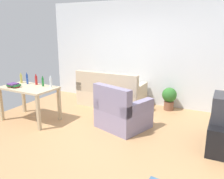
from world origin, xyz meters
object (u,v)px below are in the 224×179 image
object	(u,v)px
desk	(29,92)
armchair	(122,113)
bottle_blue	(27,79)
tv_stand	(222,133)
potted_plant	(169,97)
bottle_red	(36,80)
bottle_squat	(21,79)
couch	(111,94)
bottle_green	(43,82)
book_stack	(14,85)
bottle_clear	(51,82)

from	to	relation	value
desk	armchair	bearing A→B (deg)	16.56
bottle_blue	desk	bearing A→B (deg)	-40.83
tv_stand	desk	bearing A→B (deg)	98.22
potted_plant	bottle_red	bearing A→B (deg)	-145.08
potted_plant	bottle_squat	bearing A→B (deg)	-149.04
couch	bottle_blue	distance (m)	2.11
tv_stand	bottle_blue	bearing A→B (deg)	94.99
desk	bottle_blue	distance (m)	0.38
couch	potted_plant	distance (m)	1.50
tv_stand	bottle_red	distance (m)	3.90
bottle_blue	bottle_red	world-z (taller)	bottle_blue
bottle_green	book_stack	size ratio (longest dim) A/B	0.90
bottle_clear	book_stack	size ratio (longest dim) A/B	0.98
armchair	bottle_blue	distance (m)	2.30
tv_stand	bottle_green	distance (m)	3.68
tv_stand	desk	size ratio (longest dim) A/B	0.90
bottle_squat	bottle_blue	bearing A→B (deg)	-4.69
couch	tv_stand	distance (m)	2.96
desk	book_stack	bearing A→B (deg)	-145.16
couch	bottle_squat	distance (m)	2.24
bottle_blue	bottle_red	bearing A→B (deg)	7.36
couch	bottle_blue	xyz separation A→B (m)	(-1.35, -1.52, 0.57)
bottle_clear	couch	bearing A→B (deg)	66.51
bottle_squat	bottle_red	bearing A→B (deg)	1.80
couch	desk	xyz separation A→B (m)	(-1.12, -1.72, 0.34)
bottle_clear	bottle_green	bearing A→B (deg)	-179.38
potted_plant	desk	bearing A→B (deg)	-141.88
armchair	bottle_red	xyz separation A→B (m)	(-1.97, -0.28, 0.54)
couch	desk	bearing A→B (deg)	56.87
bottle_blue	bottle_green	xyz separation A→B (m)	(0.47, -0.01, -0.02)
book_stack	couch	bearing A→B (deg)	53.79
couch	armchair	world-z (taller)	same
tv_stand	bottle_clear	size ratio (longest dim) A/B	4.40
armchair	bottle_clear	xyz separation A→B (m)	(-1.52, -0.32, 0.55)
potted_plant	bottle_squat	distance (m)	3.57
bottle_red	book_stack	bearing A→B (deg)	-124.00
armchair	bottle_green	distance (m)	1.85
bottle_blue	book_stack	size ratio (longest dim) A/B	1.02
bottle_green	bottle_blue	bearing A→B (deg)	178.53
potted_plant	bottle_blue	bearing A→B (deg)	-146.99
bottle_green	bottle_red	bearing A→B (deg)	169.38
desk	armchair	xyz separation A→B (m)	(1.98, 0.51, -0.33)
couch	bottle_clear	xyz separation A→B (m)	(-0.67, -1.53, 0.56)
bottle_green	tv_stand	bearing A→B (deg)	5.83
bottle_green	bottle_clear	size ratio (longest dim) A/B	0.91
desk	bottle_clear	xyz separation A→B (m)	(0.46, 0.19, 0.22)
desk	book_stack	xyz separation A→B (m)	(-0.26, -0.17, 0.16)
bottle_blue	tv_stand	bearing A→B (deg)	4.99
couch	bottle_squat	world-z (taller)	bottle_squat
bottle_red	tv_stand	bearing A→B (deg)	4.84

